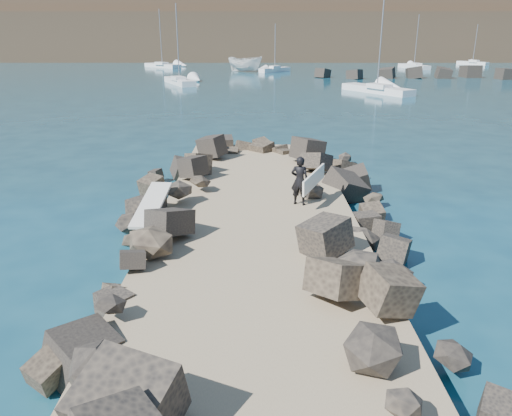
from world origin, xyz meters
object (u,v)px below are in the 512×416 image
at_px(boat_imported, 245,64).
at_px(sailboat_a, 179,81).
at_px(surfer_with_board, 302,181).
at_px(surfboard_resting, 152,208).

height_order(boat_imported, sailboat_a, sailboat_a).
distance_m(boat_imported, sailboat_a, 20.91).
relative_size(boat_imported, surfer_with_board, 3.38).
relative_size(surfboard_resting, surfer_with_board, 1.40).
bearing_deg(boat_imported, sailboat_a, -168.25).
bearing_deg(surfer_with_board, surfboard_resting, -160.10).
bearing_deg(surfboard_resting, boat_imported, 93.37).
relative_size(surfboard_resting, boat_imported, 0.41).
bearing_deg(boat_imported, surfer_with_board, -144.70).
height_order(surfboard_resting, surfer_with_board, surfer_with_board).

